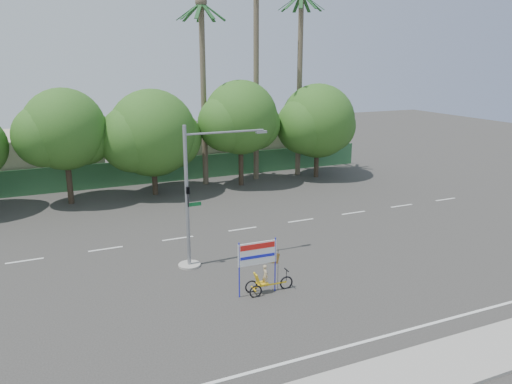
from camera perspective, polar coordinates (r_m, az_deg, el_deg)
name	(u,v)px	position (r m, az deg, el deg)	size (l,w,h in m)	color
ground	(269,290)	(22.63, 1.54, -11.11)	(120.00, 120.00, 0.00)	#33302D
fence	(157,171)	(41.74, -11.21, 2.40)	(38.00, 0.08, 2.00)	#336B3D
building_left	(23,159)	(45.04, -25.11, 3.47)	(12.00, 8.00, 4.00)	#C2B89A
building_right	(229,146)	(48.08, -3.13, 5.30)	(14.00, 8.00, 3.60)	#C2B89A
tree_left	(64,132)	(36.68, -21.12, 6.38)	(6.66, 5.60, 8.07)	#473828
tree_center	(152,136)	(37.53, -11.84, 6.34)	(7.62, 6.40, 7.85)	#473828
tree_right	(240,120)	(39.47, -1.83, 8.20)	(6.90, 5.80, 8.36)	#473828
tree_far_right	(317,123)	(42.64, 7.00, 7.81)	(7.38, 6.20, 7.94)	#473828
palm_tall	(256,51)	(41.36, 0.02, 15.78)	(3.73, 3.79, 17.45)	#70604C
palm_mid	(300,65)	(43.14, 5.04, 14.29)	(3.73, 3.79, 15.45)	#70604C
palm_short	(203,73)	(39.76, -6.08, 13.41)	(3.73, 3.79, 14.45)	#70604C
traffic_signal	(194,209)	(24.30, -7.15, -1.95)	(4.72, 1.10, 7.00)	gray
trike_billboard	(263,271)	(21.92, 0.77, -9.06)	(2.59, 0.61, 2.54)	black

